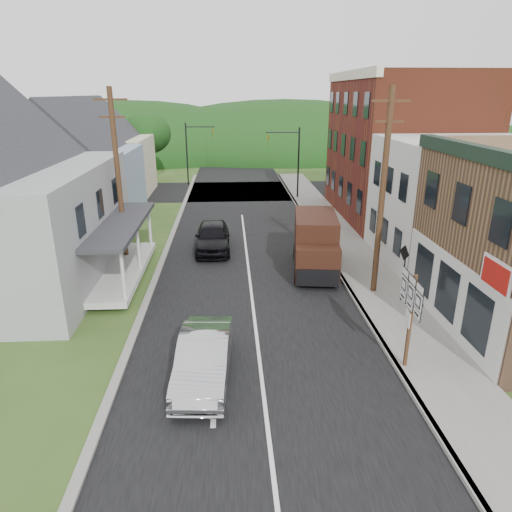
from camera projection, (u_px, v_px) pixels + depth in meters
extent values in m
plane|color=#2D4719|center=(256.00, 335.00, 17.40)|extent=(120.00, 120.00, 0.00)
cube|color=black|center=(246.00, 250.00, 26.79)|extent=(9.00, 90.00, 0.02)
cube|color=black|center=(239.00, 191.00, 42.76)|extent=(60.00, 9.00, 0.02)
cube|color=slate|center=(354.00, 258.00, 25.22)|extent=(2.80, 55.00, 0.15)
cube|color=slate|center=(330.00, 259.00, 25.14)|extent=(0.20, 55.00, 0.15)
cube|color=slate|center=(162.00, 262.00, 24.63)|extent=(0.30, 55.00, 0.12)
cube|color=silver|center=(462.00, 203.00, 23.98)|extent=(8.00, 7.00, 6.50)
cube|color=maroon|center=(401.00, 148.00, 32.31)|extent=(8.00, 12.00, 10.00)
cube|color=#8395B3|center=(85.00, 187.00, 31.91)|extent=(7.00, 8.00, 5.00)
cube|color=beige|center=(109.00, 167.00, 40.34)|extent=(7.00, 8.00, 5.00)
cylinder|color=#472D19|center=(382.00, 197.00, 19.48)|extent=(0.26, 0.26, 9.00)
cube|color=#472D19|center=(391.00, 101.00, 18.16)|extent=(1.60, 0.10, 0.10)
cube|color=#472D19|center=(389.00, 122.00, 18.43)|extent=(1.20, 0.10, 0.10)
cylinder|color=#472D19|center=(119.00, 181.00, 23.03)|extent=(0.26, 0.26, 9.00)
cube|color=#472D19|center=(110.00, 99.00, 21.71)|extent=(1.60, 0.10, 0.10)
cube|color=#472D19|center=(112.00, 117.00, 21.98)|extent=(1.20, 0.10, 0.10)
cylinder|color=black|center=(298.00, 164.00, 38.74)|extent=(0.14, 0.14, 6.00)
cylinder|color=black|center=(283.00, 132.00, 37.78)|extent=(2.80, 0.10, 0.10)
imported|color=olive|center=(268.00, 141.00, 37.95)|extent=(0.16, 0.20, 1.00)
cylinder|color=black|center=(187.00, 154.00, 44.76)|extent=(0.14, 0.14, 6.00)
cylinder|color=black|center=(200.00, 127.00, 43.96)|extent=(2.80, 0.10, 0.10)
imported|color=olive|center=(213.00, 134.00, 44.26)|extent=(0.16, 0.20, 1.00)
cylinder|color=#382616|center=(149.00, 163.00, 46.30)|extent=(0.36, 0.36, 3.92)
ellipsoid|color=black|center=(147.00, 133.00, 45.30)|extent=(4.80, 4.80, 4.08)
ellipsoid|color=black|center=(235.00, 154.00, 69.07)|extent=(90.00, 30.00, 16.00)
imported|color=#B3B4B8|center=(204.00, 358.00, 14.47)|extent=(1.88, 4.66, 1.50)
imported|color=black|center=(213.00, 237.00, 26.42)|extent=(2.01, 4.87, 1.65)
cube|color=black|center=(315.00, 239.00, 23.55)|extent=(2.54, 4.17, 2.60)
cube|color=black|center=(317.00, 263.00, 21.52)|extent=(2.22, 1.68, 1.70)
cube|color=black|center=(318.00, 247.00, 21.44)|extent=(2.00, 1.30, 0.04)
cube|color=black|center=(318.00, 278.00, 20.95)|extent=(1.97, 0.38, 0.81)
cylinder|color=black|center=(297.00, 276.00, 21.90)|extent=(0.35, 0.83, 0.81)
cylinder|color=black|center=(336.00, 277.00, 21.78)|extent=(0.35, 0.83, 0.81)
cylinder|color=black|center=(296.00, 251.00, 25.27)|extent=(0.35, 0.83, 0.81)
cylinder|color=black|center=(330.00, 252.00, 25.15)|extent=(0.35, 0.83, 0.81)
cube|color=#472D19|center=(410.00, 322.00, 14.64)|extent=(0.11, 0.11, 3.25)
cube|color=black|center=(412.00, 293.00, 14.29)|extent=(0.11, 1.86, 0.07)
cube|color=white|center=(420.00, 289.00, 13.54)|extent=(0.04, 0.51, 0.20)
cube|color=white|center=(418.00, 301.00, 13.68)|extent=(0.04, 0.56, 0.51)
cube|color=white|center=(417.00, 314.00, 13.82)|extent=(0.04, 0.51, 0.26)
cube|color=white|center=(412.00, 280.00, 14.15)|extent=(0.04, 0.51, 0.20)
cube|color=white|center=(411.00, 293.00, 14.29)|extent=(0.04, 0.56, 0.51)
cube|color=white|center=(409.00, 305.00, 14.43)|extent=(0.04, 0.51, 0.26)
cube|color=white|center=(406.00, 272.00, 14.76)|extent=(0.04, 0.51, 0.20)
cube|color=white|center=(404.00, 284.00, 14.90)|extent=(0.04, 0.56, 0.51)
cube|color=white|center=(403.00, 296.00, 15.04)|extent=(0.04, 0.51, 0.26)
cube|color=white|center=(408.00, 319.00, 14.61)|extent=(0.03, 0.42, 0.51)
cylinder|color=black|center=(403.00, 275.00, 19.58)|extent=(0.07, 0.07, 2.37)
cube|color=black|center=(404.00, 253.00, 19.24)|extent=(0.17, 0.68, 0.70)
cube|color=yellow|center=(405.00, 253.00, 19.24)|extent=(0.16, 0.62, 0.63)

